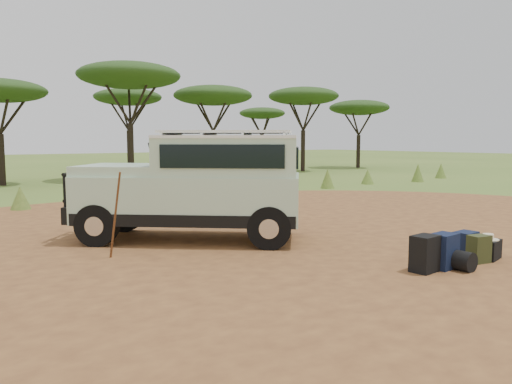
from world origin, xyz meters
TOP-DOWN VIEW (x-y plane):
  - ground at (0.00, 0.00)m, footprint 140.00×140.00m
  - dirt_clearing at (0.00, 0.00)m, footprint 23.00×23.00m
  - grass_fringe at (0.12, 8.67)m, footprint 36.60×1.60m
  - acacia_treeline at (0.75, 19.81)m, footprint 46.70×13.20m
  - safari_vehicle at (-0.95, 2.13)m, footprint 4.66×4.39m
  - walking_staff at (-2.94, 1.52)m, footprint 0.17×0.29m
  - backpack_black at (0.66, -2.22)m, footprint 0.45×0.35m
  - backpack_navy at (1.08, -2.28)m, footprint 0.47×0.35m
  - backpack_olive at (1.90, -2.40)m, footprint 0.39×0.31m
  - duffel_navy at (2.14, -2.02)m, footprint 0.42×0.33m
  - hard_case at (2.28, -2.35)m, footprint 0.55×0.45m
  - stuff_sack at (1.20, -2.55)m, footprint 0.33×0.33m
  - safari_hat at (2.28, -2.35)m, footprint 0.36×0.36m

SIDE VIEW (x-z plane):
  - ground at x=0.00m, z-range 0.00..0.00m
  - dirt_clearing at x=0.00m, z-range 0.00..0.01m
  - stuff_sack at x=1.20m, z-range 0.00..0.32m
  - hard_case at x=2.28m, z-range 0.00..0.35m
  - duffel_navy at x=2.14m, z-range 0.00..0.45m
  - backpack_olive at x=1.90m, z-range 0.00..0.47m
  - backpack_navy at x=1.08m, z-range 0.00..0.58m
  - backpack_black at x=0.66m, z-range 0.00..0.59m
  - safari_hat at x=2.28m, z-range 0.33..0.44m
  - grass_fringe at x=0.12m, z-range -0.05..0.85m
  - walking_staff at x=-2.94m, z-range 0.00..1.53m
  - safari_vehicle at x=-0.95m, z-range -0.04..2.22m
  - acacia_treeline at x=0.75m, z-range 1.74..8.00m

